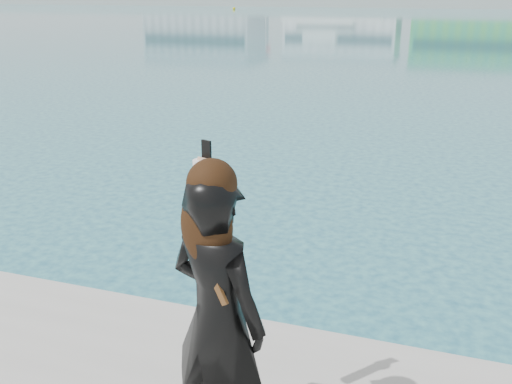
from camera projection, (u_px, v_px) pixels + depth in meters
far_quay at (450, 1)px, 120.03m from camera, size 320.00×40.00×2.00m
buoy_far at (234, 10)px, 98.81m from camera, size 0.50×0.50×0.50m
woman at (217, 310)px, 3.30m from camera, size 0.76×0.63×1.90m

